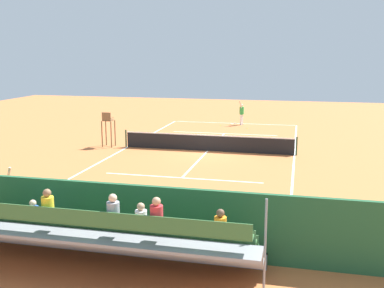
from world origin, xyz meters
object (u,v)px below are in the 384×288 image
at_px(bleacher_stand, 94,236).
at_px(umpire_chair, 108,126).
at_px(tennis_player, 242,112).
at_px(line_judge, 5,195).
at_px(tennis_racket, 232,124).
at_px(tennis_ball_far, 220,125).
at_px(tennis_ball_near, 247,128).
at_px(equipment_bag, 159,238).
at_px(tennis_net, 208,143).
at_px(courtside_bench, 212,230).

bearing_deg(bleacher_stand, umpire_chair, -67.75).
bearing_deg(tennis_player, line_judge, 77.83).
height_order(bleacher_stand, tennis_racket, bleacher_stand).
bearing_deg(tennis_ball_far, tennis_ball_near, 156.43).
bearing_deg(equipment_bag, line_judge, -4.58).
bearing_deg(tennis_racket, tennis_ball_far, 55.21).
distance_m(tennis_net, tennis_ball_far, 9.49).
xyz_separation_m(equipment_bag, tennis_racket, (1.28, -23.94, -0.16)).
bearing_deg(tennis_player, tennis_racket, -15.24).
height_order(tennis_net, tennis_ball_near, tennis_net).
xyz_separation_m(umpire_chair, tennis_player, (-6.89, -10.46, -0.30)).
height_order(courtside_bench, line_judge, line_judge).
height_order(equipment_bag, tennis_ball_far, equipment_bag).
xyz_separation_m(umpire_chair, tennis_ball_far, (-5.34, -9.57, -1.28)).
bearing_deg(courtside_bench, tennis_net, -78.06).
bearing_deg(tennis_ball_near, equipment_bag, 89.48).
relative_size(tennis_player, tennis_ball_far, 29.18).
distance_m(umpire_chair, tennis_player, 12.53).
relative_size(tennis_racket, tennis_ball_far, 8.50).
xyz_separation_m(tennis_ball_far, line_judge, (3.47, 22.40, 0.98)).
xyz_separation_m(courtside_bench, tennis_ball_near, (1.43, -21.73, -0.53)).
relative_size(tennis_ball_near, line_judge, 0.03).
relative_size(umpire_chair, equipment_bag, 2.38).
height_order(tennis_net, line_judge, line_judge).
xyz_separation_m(equipment_bag, line_judge, (5.51, -0.44, 0.84)).
height_order(bleacher_stand, tennis_ball_near, bleacher_stand).
bearing_deg(tennis_ball_far, tennis_racket, -124.79).
xyz_separation_m(bleacher_stand, courtside_bench, (-2.76, -2.13, -0.41)).
relative_size(tennis_player, tennis_ball_near, 29.18).
bearing_deg(bleacher_stand, courtside_bench, -142.37).
bearing_deg(equipment_bag, tennis_player, -88.82).
xyz_separation_m(equipment_bag, tennis_player, (0.49, -23.73, 0.84)).
xyz_separation_m(bleacher_stand, tennis_racket, (0.14, -25.94, -0.95)).
relative_size(umpire_chair, tennis_ball_far, 32.42).
bearing_deg(umpire_chair, tennis_racket, -119.75).
height_order(equipment_bag, tennis_racket, equipment_bag).
relative_size(bleacher_stand, umpire_chair, 4.23).
height_order(bleacher_stand, courtside_bench, bleacher_stand).
xyz_separation_m(tennis_net, umpire_chair, (6.20, 0.14, 0.81)).
xyz_separation_m(equipment_bag, tennis_ball_near, (-0.20, -21.86, -0.15)).
distance_m(tennis_net, tennis_player, 10.36).
bearing_deg(tennis_player, equipment_bag, 91.18).
xyz_separation_m(tennis_racket, line_judge, (4.23, 23.50, 1.00)).
xyz_separation_m(courtside_bench, tennis_ball_far, (3.67, -22.71, -0.53)).
bearing_deg(tennis_racket, tennis_player, 164.76).
height_order(tennis_ball_near, line_judge, line_judge).
relative_size(bleacher_stand, equipment_bag, 10.07).
bearing_deg(tennis_racket, umpire_chair, 60.25).
distance_m(courtside_bench, equipment_bag, 1.67).
bearing_deg(tennis_ball_far, umpire_chair, 60.87).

